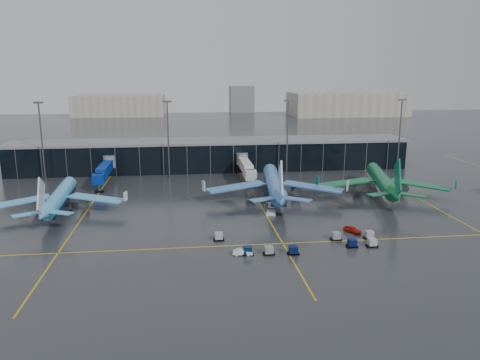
{
  "coord_description": "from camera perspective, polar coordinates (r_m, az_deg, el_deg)",
  "views": [
    {
      "loc": [
        -9.67,
        -104.67,
        34.96
      ],
      "look_at": [
        5.0,
        18.0,
        6.0
      ],
      "focal_mm": 35.0,
      "sensor_mm": 36.0,
      "label": 1
    }
  ],
  "objects": [
    {
      "name": "terminal_pier",
      "position": [
        169.54,
        -3.45,
        3.13
      ],
      "size": [
        142.0,
        17.0,
        10.7
      ],
      "color": "black",
      "rests_on": "ground"
    },
    {
      "name": "baggage_carts",
      "position": [
        96.79,
        8.28,
        -7.64
      ],
      "size": [
        34.15,
        10.98,
        1.7
      ],
      "color": "black",
      "rests_on": "ground"
    },
    {
      "name": "taxi_lines",
      "position": [
        122.06,
        2.75,
        -3.46
      ],
      "size": [
        220.0,
        120.0,
        0.02
      ],
      "color": "gold",
      "rests_on": "ground"
    },
    {
      "name": "ground",
      "position": [
        110.78,
        -1.47,
        -5.21
      ],
      "size": [
        600.0,
        600.0,
        0.0
      ],
      "primitive_type": "plane",
      "color": "#282B2D",
      "rests_on": "ground"
    },
    {
      "name": "airliner_klm_near",
      "position": [
        129.44,
        4.18,
        0.69
      ],
      "size": [
        45.03,
        49.91,
        14.01
      ],
      "primitive_type": null,
      "rotation": [
        0.0,
        0.0,
        -0.12
      ],
      "color": "#3C78C7",
      "rests_on": "ground"
    },
    {
      "name": "service_van_red",
      "position": [
        106.82,
        13.55,
        -5.9
      ],
      "size": [
        3.71,
        4.33,
        1.4
      ],
      "primitive_type": "imported",
      "rotation": [
        0.0,
        0.0,
        0.61
      ],
      "color": "#B4170D",
      "rests_on": "ground"
    },
    {
      "name": "mobile_airstair",
      "position": [
        117.07,
        3.82,
        -3.82
      ],
      "size": [
        2.92,
        3.65,
        3.45
      ],
      "rotation": [
        0.0,
        0.0,
        -0.25
      ],
      "color": "white",
      "rests_on": "ground"
    },
    {
      "name": "airliner_aer_lingus",
      "position": [
        139.32,
        16.97,
        0.94
      ],
      "size": [
        47.93,
        51.9,
        13.54
      ],
      "primitive_type": null,
      "rotation": [
        0.0,
        0.0,
        -0.24
      ],
      "color": "#0B6331",
      "rests_on": "ground"
    },
    {
      "name": "flood_masts",
      "position": [
        156.8,
        -1.4,
        5.44
      ],
      "size": [
        203.0,
        0.5,
        25.5
      ],
      "color": "#595B60",
      "rests_on": "ground"
    },
    {
      "name": "jet_bridges",
      "position": [
        152.87,
        -16.22,
        1.19
      ],
      "size": [
        94.0,
        27.5,
        7.2
      ],
      "color": "#595B60",
      "rests_on": "ground"
    },
    {
      "name": "airliner_arkefly",
      "position": [
        126.41,
        -21.22,
        -0.92
      ],
      "size": [
        36.93,
        41.5,
        12.2
      ],
      "primitive_type": null,
      "rotation": [
        0.0,
        0.0,
        0.05
      ],
      "color": "#45A7E2",
      "rests_on": "ground"
    },
    {
      "name": "distant_hangars",
      "position": [
        380.36,
        2.24,
        9.24
      ],
      "size": [
        260.0,
        71.0,
        22.0
      ],
      "color": "#B2AD99",
      "rests_on": "ground"
    },
    {
      "name": "service_van_white",
      "position": [
        91.84,
        0.33,
        -8.76
      ],
      "size": [
        3.95,
        1.73,
        1.26
      ],
      "primitive_type": "imported",
      "rotation": [
        0.0,
        0.0,
        1.47
      ],
      "color": "white",
      "rests_on": "ground"
    }
  ]
}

